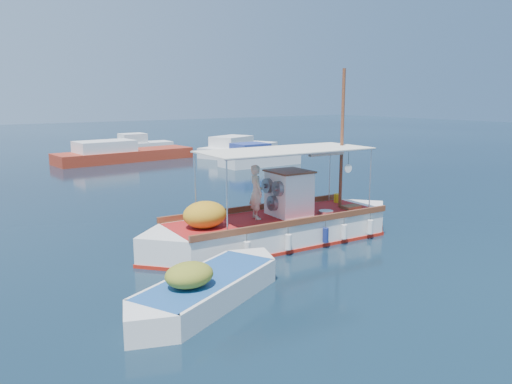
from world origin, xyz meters
TOP-DOWN VIEW (x-y plane):
  - ground at (0.00, 0.00)m, footprint 160.00×160.00m
  - fishing_caique at (-0.60, -0.02)m, footprint 9.73×3.14m
  - dinghy at (-4.89, -2.99)m, footprint 4.99×3.06m
  - bg_boat_n at (2.56, 23.24)m, footprint 10.38×3.59m
  - bg_boat_ne at (9.65, 15.54)m, footprint 5.70×2.29m
  - bg_boat_e at (11.97, 21.70)m, footprint 8.36×5.40m
  - bg_boat_far_n at (6.24, 28.68)m, footprint 5.25×2.06m

SIDE VIEW (x-z plane):
  - ground at x=0.00m, z-range 0.00..0.00m
  - dinghy at x=-4.89m, z-range -0.39..0.95m
  - bg_boat_n at x=2.56m, z-range -0.41..1.39m
  - bg_boat_ne at x=9.65m, z-range -0.41..1.39m
  - bg_boat_far_n at x=6.24m, z-range -0.41..1.39m
  - bg_boat_e at x=11.97m, z-range -0.41..1.39m
  - fishing_caique at x=-0.60m, z-range -2.45..3.50m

